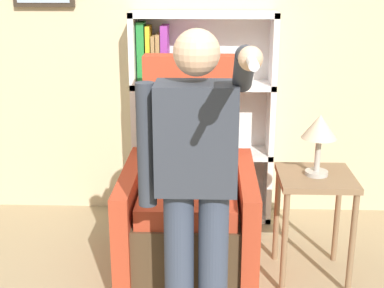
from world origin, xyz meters
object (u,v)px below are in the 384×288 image
Objects in this scene: side_table at (315,194)px; bookcase at (190,120)px; table_lamp at (320,131)px; armchair at (189,208)px; person_standing at (196,175)px.

bookcase is at bearing 132.22° from side_table.
bookcase is at bearing 132.22° from table_lamp.
person_standing is (0.06, -0.72, 0.50)m from armchair.
table_lamp is (0.76, -0.11, 0.55)m from armchair.
table_lamp reaches higher than side_table.
person_standing is at bearing -86.54° from bookcase.
person_standing is 4.29× the size of table_lamp.
armchair is 3.58× the size of table_lamp.
armchair is 0.94m from table_lamp.
bookcase is 1.48m from person_standing.
armchair is at bearing 171.85° from table_lamp.
bookcase reaches higher than table_lamp.
table_lamp is at bearing 180.00° from side_table.
person_standing is 0.93m from table_lamp.
bookcase reaches higher than side_table.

